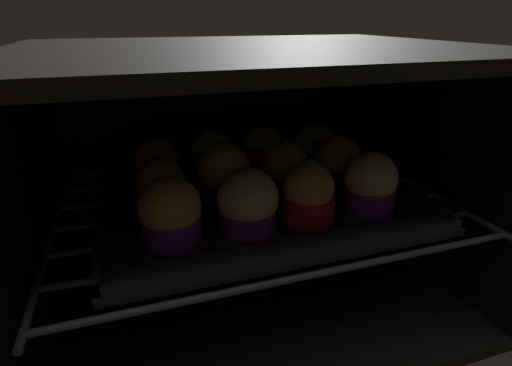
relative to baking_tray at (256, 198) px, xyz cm
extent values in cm
cube|color=black|center=(0.00, 1.15, -15.42)|extent=(59.00, 47.00, 1.50)
cube|color=black|center=(0.00, 1.15, 20.08)|extent=(59.00, 47.00, 1.50)
cube|color=black|center=(0.00, 23.90, 2.33)|extent=(59.00, 1.50, 34.00)
cube|color=black|center=(-28.75, 1.15, 2.33)|extent=(1.50, 47.00, 34.00)
cube|color=black|center=(28.75, 1.15, 2.33)|extent=(1.50, 47.00, 34.00)
cylinder|color=#4C494C|center=(0.00, -17.85, -1.07)|extent=(54.00, 0.80, 0.80)
cylinder|color=#4C494C|center=(0.00, -11.52, -1.07)|extent=(54.00, 0.80, 0.80)
cylinder|color=#4C494C|center=(0.00, -5.18, -1.07)|extent=(54.00, 0.80, 0.80)
cylinder|color=#4C494C|center=(0.00, 1.15, -1.07)|extent=(54.00, 0.80, 0.80)
cylinder|color=#4C494C|center=(0.00, 7.48, -1.07)|extent=(54.00, 0.80, 0.80)
cylinder|color=#4C494C|center=(0.00, 13.82, -1.07)|extent=(54.00, 0.80, 0.80)
cylinder|color=#4C494C|center=(0.00, 20.15, -1.07)|extent=(54.00, 0.80, 0.80)
cylinder|color=#4C494C|center=(-27.00, 1.15, -1.07)|extent=(0.80, 42.00, 0.80)
cylinder|color=#4C494C|center=(27.00, 1.15, -1.07)|extent=(0.80, 42.00, 0.80)
cube|color=black|center=(0.00, 0.00, -0.07)|extent=(42.51, 33.89, 1.20)
cube|color=black|center=(0.00, -16.54, 1.03)|extent=(42.51, 0.80, 1.00)
cube|color=black|center=(0.00, 16.54, 1.03)|extent=(42.51, 0.80, 1.00)
cube|color=black|center=(-20.85, 0.00, 1.03)|extent=(0.80, 33.89, 1.00)
cube|color=black|center=(20.85, 0.00, 1.03)|extent=(0.80, 33.89, 1.00)
cylinder|color=#7A238C|center=(-12.91, -8.71, 2.06)|extent=(6.69, 6.69, 3.07)
sphere|color=gold|center=(-12.91, -8.71, 4.68)|extent=(7.01, 7.01, 7.01)
sphere|color=#1E6023|center=(-13.08, -8.46, 6.77)|extent=(1.90, 1.90, 1.90)
cylinder|color=#7A238C|center=(-3.93, -8.86, 2.06)|extent=(6.69, 6.69, 3.07)
sphere|color=#E0CC7A|center=(-3.93, -8.86, 4.54)|extent=(7.22, 7.22, 7.22)
cylinder|color=red|center=(3.94, -8.67, 2.06)|extent=(6.69, 6.69, 3.07)
sphere|color=gold|center=(3.94, -8.67, 4.76)|extent=(6.37, 6.37, 6.37)
sphere|color=#28702D|center=(3.83, -8.46, 7.29)|extent=(2.44, 2.44, 2.44)
cylinder|color=#7A238C|center=(12.76, -8.68, 2.06)|extent=(6.69, 6.69, 3.07)
sphere|color=#E0CC7A|center=(12.76, -8.68, 4.89)|extent=(6.85, 6.85, 6.85)
cylinder|color=#1928B7|center=(-13.05, 0.30, 2.06)|extent=(6.69, 6.69, 3.07)
sphere|color=gold|center=(-13.05, 0.30, 4.19)|extent=(6.45, 6.45, 6.45)
sphere|color=#28702D|center=(-12.29, 1.50, 6.09)|extent=(1.98, 1.98, 1.98)
cylinder|color=#7A238C|center=(-4.65, 0.33, 2.06)|extent=(6.69, 6.69, 3.07)
sphere|color=#E0CC7A|center=(-4.65, 0.33, 4.96)|extent=(7.28, 7.28, 7.28)
cylinder|color=#1928B7|center=(4.29, 0.34, 2.06)|extent=(6.69, 6.69, 3.07)
sphere|color=gold|center=(4.29, 0.34, 4.52)|extent=(7.00, 7.00, 7.00)
cylinder|color=#1928B7|center=(12.72, -0.34, 2.06)|extent=(6.69, 6.69, 3.07)
sphere|color=gold|center=(12.72, -0.34, 4.68)|extent=(7.03, 7.03, 7.03)
cylinder|color=#7A238C|center=(-12.82, 8.35, 2.06)|extent=(6.69, 6.69, 3.07)
sphere|color=gold|center=(-12.82, 8.35, 4.63)|extent=(6.59, 6.59, 6.59)
cylinder|color=#7A238C|center=(-4.31, 9.01, 2.06)|extent=(6.69, 6.69, 3.07)
sphere|color=#E0CC7A|center=(-4.31, 9.01, 4.62)|extent=(6.96, 6.96, 6.96)
sphere|color=#1E6023|center=(-4.84, 9.23, 7.45)|extent=(1.90, 1.90, 1.90)
cylinder|color=#1928B7|center=(4.05, 9.02, 2.06)|extent=(6.69, 6.69, 3.07)
sphere|color=gold|center=(4.05, 9.02, 4.42)|extent=(7.28, 7.28, 7.28)
sphere|color=#28702D|center=(4.44, 9.77, 6.71)|extent=(2.21, 2.21, 2.21)
cylinder|color=#1928B7|center=(13.25, 8.46, 2.06)|extent=(6.69, 6.69, 3.07)
sphere|color=#E0CC7A|center=(13.25, 8.46, 4.23)|extent=(7.03, 7.03, 7.03)
camera|label=1|loc=(-16.12, -48.93, 24.17)|focal=27.74mm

